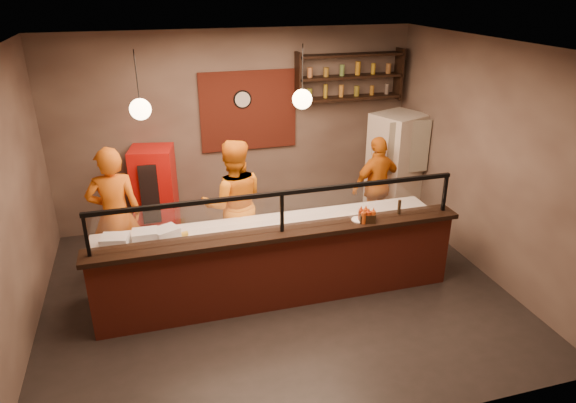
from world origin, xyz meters
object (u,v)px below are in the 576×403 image
object	(u,v)px
condiment_caddy	(367,217)
pepper_mill	(399,207)
cook_left	(115,215)
fridge	(396,167)
wall_clock	(242,99)
pizza_dough	(349,218)
cook_mid	(234,204)
cook_right	(377,186)
red_cooler	(155,193)

from	to	relation	value
condiment_caddy	pepper_mill	size ratio (longest dim) A/B	1.02
cook_left	fridge	world-z (taller)	cook_left
condiment_caddy	pepper_mill	bearing A→B (deg)	10.72
wall_clock	pizza_dough	xyz separation A→B (m)	(0.96, -2.34, -1.19)
cook_mid	condiment_caddy	size ratio (longest dim) A/B	9.66
wall_clock	cook_right	world-z (taller)	wall_clock
red_cooler	cook_left	bearing A→B (deg)	-104.30
wall_clock	pizza_dough	size ratio (longest dim) A/B	0.63
pepper_mill	condiment_caddy	bearing A→B (deg)	-169.28
cook_mid	fridge	xyz separation A→B (m)	(2.98, 0.85, -0.02)
cook_mid	condiment_caddy	xyz separation A→B (m)	(1.49, -1.24, 0.16)
fridge	red_cooler	size ratio (longest dim) A/B	1.24
cook_left	condiment_caddy	distance (m)	3.36
wall_clock	condiment_caddy	size ratio (longest dim) A/B	1.52
cook_mid	pizza_dough	size ratio (longest dim) A/B	3.98
pizza_dough	red_cooler	bearing A→B (deg)	140.82
red_cooler	pepper_mill	distance (m)	3.88
wall_clock	condiment_caddy	bearing A→B (deg)	-70.19
red_cooler	cook_right	bearing A→B (deg)	-2.34
cook_left	fridge	xyz separation A→B (m)	(4.59, 0.79, -0.04)
wall_clock	pizza_dough	bearing A→B (deg)	-67.61
pepper_mill	cook_left	bearing A→B (deg)	161.39
wall_clock	cook_right	size ratio (longest dim) A/B	0.18
fridge	pepper_mill	xyz separation A→B (m)	(-0.99, -2.00, 0.23)
cook_right	cook_left	bearing A→B (deg)	-7.87
cook_left	cook_right	bearing A→B (deg)	-175.85
wall_clock	cook_right	xyz separation A→B (m)	(1.95, -1.14, -1.28)
wall_clock	red_cooler	bearing A→B (deg)	-168.51
pizza_dough	cook_left	bearing A→B (deg)	164.48
cook_mid	pepper_mill	bearing A→B (deg)	154.01
cook_left	condiment_caddy	world-z (taller)	cook_left
fridge	cook_left	bearing A→B (deg)	167.88
cook_left	pizza_dough	world-z (taller)	cook_left
cook_left	pizza_dough	size ratio (longest dim) A/B	4.03
cook_right	fridge	world-z (taller)	fridge
wall_clock	condiment_caddy	distance (m)	3.13
cook_right	pizza_dough	size ratio (longest dim) A/B	3.42
cook_mid	cook_right	distance (m)	2.47
pizza_dough	pepper_mill	distance (m)	0.70
pepper_mill	fridge	bearing A→B (deg)	63.60
red_cooler	pepper_mill	bearing A→B (deg)	-27.12
red_cooler	condiment_caddy	distance (m)	3.57
wall_clock	pepper_mill	world-z (taller)	wall_clock
fridge	red_cooler	world-z (taller)	fridge
pepper_mill	cook_mid	bearing A→B (deg)	149.94
cook_left	fridge	size ratio (longest dim) A/B	1.04
fridge	condiment_caddy	size ratio (longest dim) A/B	9.41
cook_right	condiment_caddy	world-z (taller)	cook_right
pizza_dough	condiment_caddy	size ratio (longest dim) A/B	2.43
cook_mid	pepper_mill	xyz separation A→B (m)	(1.98, -1.15, 0.21)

